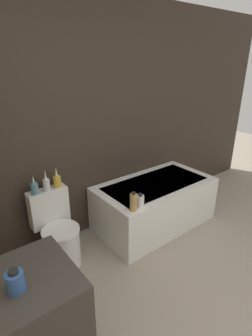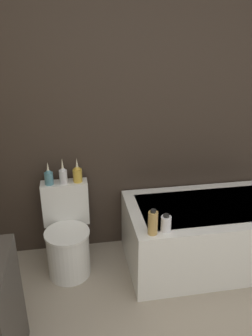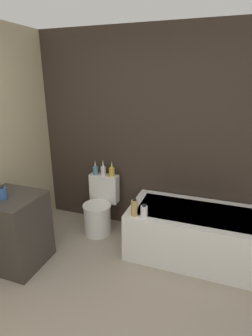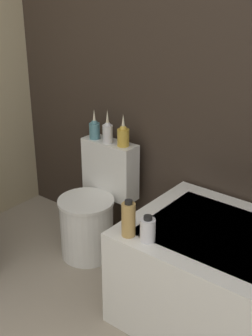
# 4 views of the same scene
# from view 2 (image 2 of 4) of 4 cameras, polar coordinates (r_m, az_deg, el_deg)

# --- Properties ---
(wall_back_tiled) EXTENTS (6.40, 0.06, 2.60)m
(wall_back_tiled) POSITION_cam_2_polar(r_m,az_deg,el_deg) (2.83, -1.78, 9.63)
(wall_back_tiled) COLOR #332821
(wall_back_tiled) RESTS_ON ground_plane
(bathtub) EXTENTS (1.46, 0.79, 0.57)m
(bathtub) POSITION_cam_2_polar(r_m,az_deg,el_deg) (3.05, 14.32, -10.90)
(bathtub) COLOR white
(bathtub) RESTS_ON ground
(toilet) EXTENTS (0.40, 0.51, 0.76)m
(toilet) POSITION_cam_2_polar(r_m,az_deg,el_deg) (2.91, -10.12, -11.87)
(toilet) COLOR white
(toilet) RESTS_ON ground
(vase_gold) EXTENTS (0.07, 0.07, 0.20)m
(vase_gold) POSITION_cam_2_polar(r_m,az_deg,el_deg) (2.80, -13.30, -1.48)
(vase_gold) COLOR teal
(vase_gold) RESTS_ON toilet
(vase_silver) EXTENTS (0.07, 0.07, 0.23)m
(vase_silver) POSITION_cam_2_polar(r_m,az_deg,el_deg) (2.79, -10.89, -1.21)
(vase_silver) COLOR silver
(vase_silver) RESTS_ON toilet
(vase_bronze) EXTENTS (0.08, 0.08, 0.22)m
(vase_bronze) POSITION_cam_2_polar(r_m,az_deg,el_deg) (2.80, -8.45, -0.98)
(vase_bronze) COLOR gold
(vase_bronze) RESTS_ON toilet
(shampoo_bottle_tall) EXTENTS (0.07, 0.07, 0.20)m
(shampoo_bottle_tall) POSITION_cam_2_polar(r_m,az_deg,el_deg) (2.41, 4.70, -9.46)
(shampoo_bottle_tall) COLOR tan
(shampoo_bottle_tall) RESTS_ON bathtub
(shampoo_bottle_short) EXTENTS (0.08, 0.08, 0.14)m
(shampoo_bottle_short) POSITION_cam_2_polar(r_m,az_deg,el_deg) (2.47, 6.97, -9.54)
(shampoo_bottle_short) COLOR silver
(shampoo_bottle_short) RESTS_ON bathtub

